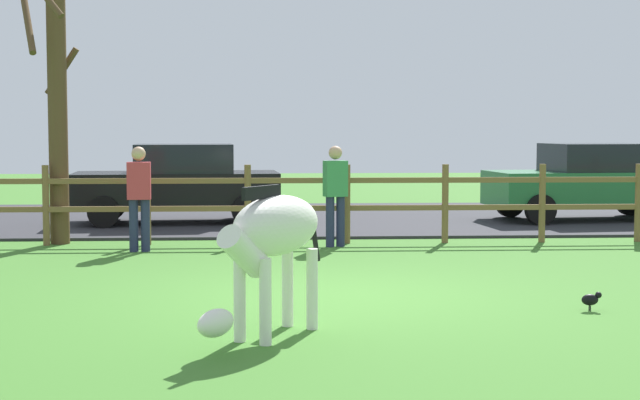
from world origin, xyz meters
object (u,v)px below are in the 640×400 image
at_px(crow_on_grass, 591,299).
at_px(visitor_right_of_tree, 335,191).
at_px(visitor_left_of_tree, 139,194).
at_px(bare_tree, 56,103).
at_px(zebra, 272,238).
at_px(parked_car_black, 178,183).
at_px(parked_car_green, 590,181).

xyz_separation_m(crow_on_grass, visitor_right_of_tree, (-2.30, 5.70, 0.78)).
bearing_deg(visitor_right_of_tree, visitor_left_of_tree, -171.46).
bearing_deg(bare_tree, zebra, -64.74).
bearing_deg(bare_tree, parked_car_black, 60.38).
xyz_separation_m(bare_tree, zebra, (3.51, -7.43, -1.42)).
bearing_deg(zebra, parked_car_black, 99.67).
bearing_deg(visitor_left_of_tree, zebra, -72.26).
xyz_separation_m(parked_car_black, visitor_right_of_tree, (2.86, -3.68, 0.06)).
xyz_separation_m(parked_car_green, visitor_right_of_tree, (-5.48, -3.78, 0.06)).
height_order(bare_tree, zebra, bare_tree).
xyz_separation_m(crow_on_grass, visitor_left_of_tree, (-5.40, 5.24, 0.78)).
distance_m(bare_tree, visitor_right_of_tree, 4.84).
relative_size(parked_car_green, visitor_right_of_tree, 2.53).
relative_size(crow_on_grass, parked_car_black, 0.05).
bearing_deg(parked_car_black, crow_on_grass, -61.19).
distance_m(crow_on_grass, parked_car_green, 10.03).
xyz_separation_m(bare_tree, parked_car_green, (10.06, 3.14, -1.50)).
xyz_separation_m(bare_tree, crow_on_grass, (6.88, -6.35, -2.22)).
xyz_separation_m(zebra, parked_car_black, (-1.78, 10.47, -0.08)).
relative_size(zebra, parked_car_green, 0.40).
bearing_deg(visitor_left_of_tree, parked_car_black, 86.67).
bearing_deg(crow_on_grass, zebra, -162.15).
bearing_deg(parked_car_black, visitor_right_of_tree, -52.15).
bearing_deg(visitor_left_of_tree, crow_on_grass, -44.13).
height_order(zebra, parked_car_black, parked_car_black).
distance_m(parked_car_black, visitor_left_of_tree, 4.15).
xyz_separation_m(parked_car_black, visitor_left_of_tree, (-0.24, -4.14, 0.06)).
distance_m(crow_on_grass, visitor_left_of_tree, 7.57).
height_order(bare_tree, crow_on_grass, bare_tree).
relative_size(parked_car_green, visitor_left_of_tree, 2.53).
xyz_separation_m(bare_tree, visitor_right_of_tree, (4.58, -0.64, -1.43)).
relative_size(zebra, parked_car_black, 0.41).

